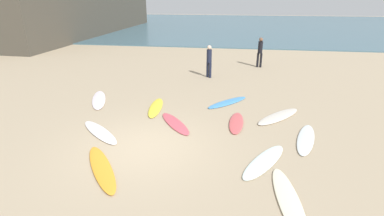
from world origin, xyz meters
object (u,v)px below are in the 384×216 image
(surfboard_5, at_px, (228,102))
(beachgoer_mid, at_px, (260,51))
(beachgoer_near, at_px, (209,60))
(surfboard_6, at_px, (289,200))
(surfboard_2, at_px, (236,123))
(surfboard_10, at_px, (175,123))
(surfboard_3, at_px, (156,107))
(surfboard_0, at_px, (306,139))
(surfboard_4, at_px, (102,168))
(surfboard_8, at_px, (264,161))
(surfboard_9, at_px, (99,100))
(surfboard_1, at_px, (100,132))
(surfboard_7, at_px, (279,116))

(surfboard_5, relative_size, beachgoer_mid, 1.21)
(beachgoer_near, bearing_deg, surfboard_6, 143.05)
(surfboard_2, xyz_separation_m, surfboard_10, (-2.19, -0.38, -0.01))
(surfboard_3, bearing_deg, surfboard_6, 124.66)
(surfboard_0, distance_m, surfboard_4, 6.35)
(surfboard_4, bearing_deg, surfboard_0, 168.90)
(surfboard_4, height_order, beachgoer_near, beachgoer_near)
(surfboard_5, distance_m, surfboard_8, 4.82)
(surfboard_5, height_order, surfboard_6, surfboard_6)
(surfboard_6, xyz_separation_m, beachgoer_near, (-2.84, 10.33, 0.97))
(surfboard_2, relative_size, surfboard_8, 0.85)
(surfboard_2, xyz_separation_m, surfboard_9, (-6.04, 1.59, 0.00))
(surfboard_8, bearing_deg, surfboard_0, -102.54)
(surfboard_4, bearing_deg, beachgoer_near, -136.61)
(surfboard_1, bearing_deg, beachgoer_mid, 12.66)
(beachgoer_near, bearing_deg, beachgoer_mid, -97.33)
(beachgoer_mid, bearing_deg, surfboard_4, -100.09)
(surfboard_2, distance_m, beachgoer_near, 6.44)
(surfboard_8, relative_size, beachgoer_near, 1.28)
(surfboard_0, distance_m, beachgoer_near, 8.15)
(surfboard_0, xyz_separation_m, beachgoer_mid, (-0.92, 10.04, 1.02))
(surfboard_2, distance_m, surfboard_8, 2.67)
(surfboard_10, bearing_deg, surfboard_0, 138.18)
(surfboard_2, height_order, surfboard_3, surfboard_3)
(beachgoer_mid, bearing_deg, surfboard_3, -108.87)
(surfboard_8, height_order, beachgoer_near, beachgoer_near)
(surfboard_1, xyz_separation_m, surfboard_7, (6.15, 2.30, 0.00))
(surfboard_2, height_order, surfboard_10, surfboard_2)
(surfboard_0, relative_size, surfboard_9, 0.93)
(surfboard_7, relative_size, beachgoer_near, 1.35)
(surfboard_7, height_order, surfboard_10, surfboard_7)
(surfboard_0, distance_m, surfboard_7, 1.89)
(surfboard_7, height_order, beachgoer_mid, beachgoer_mid)
(surfboard_8, bearing_deg, surfboard_2, -43.09)
(surfboard_0, relative_size, surfboard_3, 1.06)
(surfboard_7, xyz_separation_m, beachgoer_mid, (-0.27, 8.26, 1.01))
(surfboard_2, height_order, surfboard_5, surfboard_2)
(surfboard_7, relative_size, surfboard_9, 0.95)
(surfboard_0, height_order, surfboard_1, surfboard_1)
(surfboard_1, relative_size, beachgoer_near, 1.30)
(surfboard_3, height_order, surfboard_7, surfboard_3)
(surfboard_0, bearing_deg, surfboard_6, -91.97)
(beachgoer_mid, bearing_deg, surfboard_9, -123.51)
(beachgoer_near, relative_size, beachgoer_mid, 0.96)
(surfboard_8, bearing_deg, surfboard_6, 134.17)
(surfboard_0, distance_m, surfboard_5, 4.05)
(surfboard_0, height_order, beachgoer_near, beachgoer_near)
(surfboard_4, relative_size, surfboard_5, 1.15)
(surfboard_10, bearing_deg, surfboard_4, 32.49)
(surfboard_6, xyz_separation_m, surfboard_7, (0.36, 4.99, 0.01))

